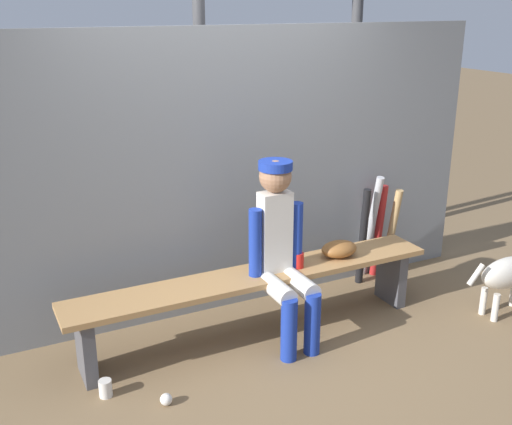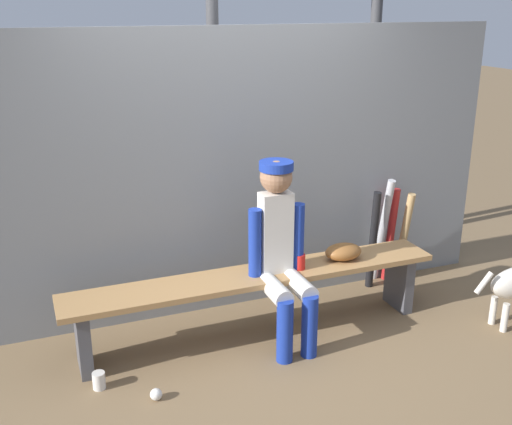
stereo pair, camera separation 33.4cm
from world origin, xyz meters
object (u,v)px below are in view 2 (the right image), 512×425
Objects in this scene: baseball_glove at (343,252)px; bat_aluminum_red at (391,235)px; cup_on_ground at (99,381)px; player_seated at (282,248)px; bat_aluminum_black at (373,240)px; bat_aluminum_silver at (382,231)px; bat_wood_tan at (403,237)px; dugout_bench at (256,287)px; baseball at (156,394)px; cup_on_bench at (300,262)px.

bat_aluminum_red is at bearing 32.09° from baseball_glove.
baseball_glove is 1.91m from cup_on_ground.
bat_aluminum_black is (1.03, 0.48, -0.27)m from player_seated.
bat_aluminum_silver reaches higher than bat_aluminum_black.
bat_aluminum_red is (0.21, 0.07, -0.01)m from bat_aluminum_black.
player_seated is 1.45m from bat_wood_tan.
bat_aluminum_silver reaches higher than dugout_bench.
bat_aluminum_black is at bearing -151.37° from bat_aluminum_silver.
player_seated is 1.17m from bat_aluminum_black.
baseball is 0.67× the size of cup_on_bench.
bat_wood_tan is 2.51m from baseball.
cup_on_ground is at bearing -164.36° from bat_aluminum_silver.
bat_aluminum_red is 0.11m from bat_wood_tan.
bat_wood_tan is 7.29× the size of cup_on_bench.
cup_on_ground is (-1.83, -0.25, -0.49)m from baseball_glove.
bat_aluminum_silver reaches higher than bat_aluminum_red.
baseball is at bearing -157.35° from bat_aluminum_red.
bat_wood_tan is (0.31, 0.02, -0.02)m from bat_aluminum_black.
bat_aluminum_black is 0.23m from bat_aluminum_red.
cup_on_ground is (-0.30, 0.24, 0.02)m from baseball.
cup_on_bench is at bearing 8.20° from cup_on_ground.
dugout_bench is at bearing 143.20° from player_seated.
cup_on_bench reaches higher than dugout_bench.
cup_on_ground is (-2.62, -0.63, -0.35)m from bat_wood_tan.
player_seated is 1.59× the size of bat_wood_tan.
bat_aluminum_silver is 0.10m from bat_aluminum_red.
player_seated is 17.23× the size of baseball.
dugout_bench is 1.38m from bat_aluminum_silver.
cup_on_ground is (-2.53, -0.69, -0.36)m from bat_aluminum_red.
baseball_glove is 1.68m from baseball.
baseball is (-2.32, -0.87, -0.36)m from bat_wood_tan.
cup_on_bench is at bearing -154.32° from bat_aluminum_silver.
baseball_glove reaches higher than baseball.
player_seated reaches higher than bat_aluminum_silver.
dugout_bench reaches higher than baseball.
player_seated is 0.24m from cup_on_bench.
baseball_glove reaches higher than cup_on_ground.
baseball_glove is 2.55× the size of cup_on_ground.
baseball is 0.67× the size of cup_on_ground.
cup_on_bench is (1.15, 0.45, 0.50)m from baseball.
dugout_bench is 0.36m from player_seated.
baseball_glove is 0.62m from bat_aluminum_black.
cup_on_bench is at bearing 21.45° from baseball.
baseball is at bearing -149.76° from dugout_bench.
cup_on_ground is at bearing 141.09° from baseball.
cup_on_ground is at bearing -167.88° from dugout_bench.
player_seated reaches higher than baseball_glove.
bat_wood_tan is 10.83× the size of baseball.
dugout_bench is at bearing 180.00° from baseball_glove.
baseball_glove is at bearing 11.29° from player_seated.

